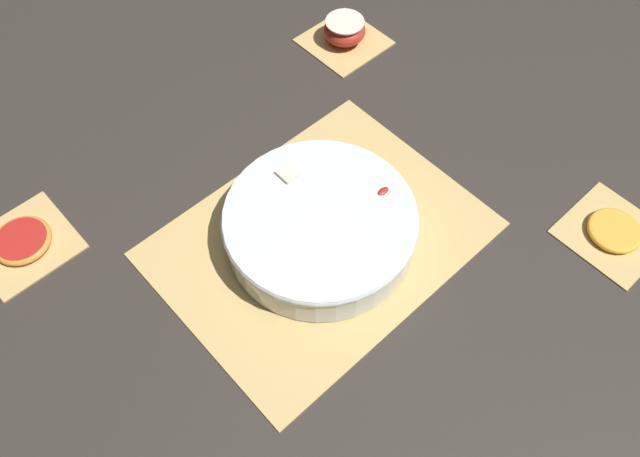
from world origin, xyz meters
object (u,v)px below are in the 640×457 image
(fruit_salad_bowl, at_px, (320,224))
(grapefruit_slice, at_px, (22,241))
(orange_slice_whole, at_px, (615,230))
(apple_half, at_px, (345,30))

(fruit_salad_bowl, xyz_separation_m, grapefruit_slice, (0.34, -0.30, -0.03))
(fruit_salad_bowl, relative_size, orange_slice_whole, 3.49)
(apple_half, bearing_deg, orange_slice_whole, 90.00)
(orange_slice_whole, height_order, grapefruit_slice, grapefruit_slice)
(fruit_salad_bowl, distance_m, grapefruit_slice, 0.46)
(orange_slice_whole, distance_m, grapefruit_slice, 0.91)
(fruit_salad_bowl, relative_size, grapefruit_slice, 3.27)
(apple_half, distance_m, grapefruit_slice, 0.68)
(apple_half, xyz_separation_m, grapefruit_slice, (0.68, 0.00, -0.02))
(fruit_salad_bowl, distance_m, orange_slice_whole, 0.46)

